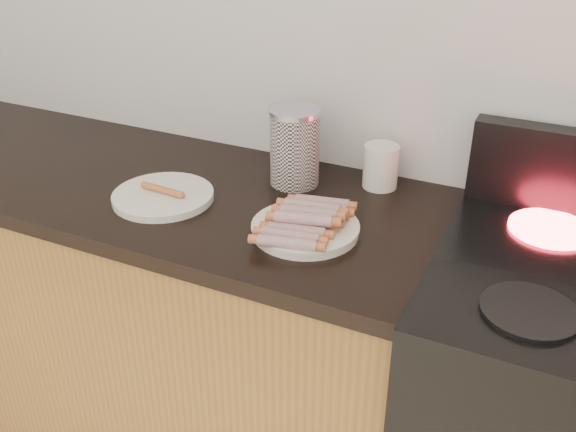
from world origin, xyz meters
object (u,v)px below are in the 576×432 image
at_px(side_plate, 163,196).
at_px(mug, 381,166).
at_px(canister, 295,147).
at_px(main_plate, 305,230).

distance_m(side_plate, mug, 0.56).
bearing_deg(mug, side_plate, -146.49).
height_order(side_plate, canister, canister).
relative_size(main_plate, side_plate, 0.96).
xyz_separation_m(main_plate, side_plate, (-0.39, -0.00, 0.00)).
distance_m(main_plate, canister, 0.28).
bearing_deg(canister, mug, 20.29).
xyz_separation_m(main_plate, canister, (-0.13, 0.23, 0.09)).
height_order(main_plate, mug, mug).
height_order(canister, mug, canister).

